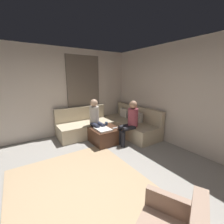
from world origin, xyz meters
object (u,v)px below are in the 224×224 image
at_px(sectional_couch, 111,125).
at_px(person_on_couch_back, 130,121).
at_px(coffee_mug, 106,123).
at_px(game_remote, 115,128).
at_px(ottoman, 105,135).
at_px(person_on_couch_side, 96,118).

distance_m(sectional_couch, person_on_couch_back, 0.98).
bearing_deg(coffee_mug, game_remote, 5.71).
distance_m(sectional_couch, ottoman, 0.69).
bearing_deg(person_on_couch_side, coffee_mug, 160.24).
height_order(coffee_mug, person_on_couch_back, person_on_couch_back).
distance_m(game_remote, person_on_couch_side, 0.65).
height_order(game_remote, person_on_couch_back, person_on_couch_back).
bearing_deg(game_remote, sectional_couch, 156.90).
distance_m(ottoman, person_on_couch_back, 0.83).
distance_m(ottoman, coffee_mug, 0.38).
distance_m(coffee_mug, person_on_couch_back, 0.77).
distance_m(sectional_couch, game_remote, 0.73).
bearing_deg(ottoman, person_on_couch_back, 52.64).
bearing_deg(sectional_couch, person_on_couch_side, -76.52).
bearing_deg(ottoman, game_remote, 50.71).
relative_size(person_on_couch_back, person_on_couch_side, 1.00).
xyz_separation_m(ottoman, person_on_couch_back, (0.42, 0.55, 0.45)).
xyz_separation_m(ottoman, person_on_couch_side, (-0.33, -0.12, 0.45)).
bearing_deg(coffee_mug, person_on_couch_back, 30.19).
xyz_separation_m(coffee_mug, game_remote, (0.40, 0.04, -0.04)).
xyz_separation_m(ottoman, coffee_mug, (-0.22, 0.18, 0.26)).
relative_size(coffee_mug, person_on_couch_side, 0.08).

